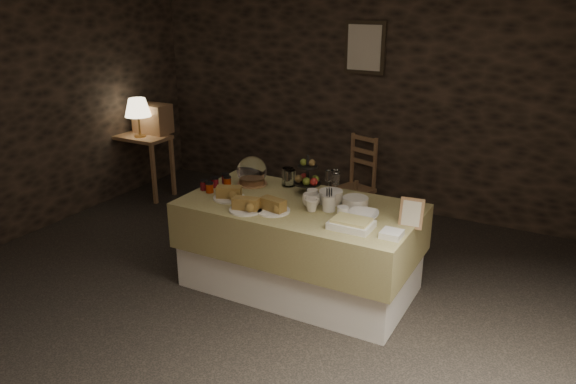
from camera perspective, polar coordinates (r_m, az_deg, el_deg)
The scene contains 27 objects.
ground_plane at distance 4.52m, azimuth -2.95°, elevation -11.20°, with size 5.50×5.00×0.01m, color black.
room_shell at distance 3.94m, azimuth -3.35°, elevation 8.62°, with size 5.52×5.02×2.60m.
buffet_table at distance 4.54m, azimuth 1.20°, elevation -4.91°, with size 1.86×0.99×0.74m.
console_table at distance 6.80m, azimuth -14.72°, elevation 4.54°, with size 0.68×0.39×0.73m.
table_lamp at distance 6.63m, azimuth -15.04°, elevation 8.25°, with size 0.30×0.30×0.44m.
wine_rack at distance 6.83m, azimuth -13.60°, elevation 7.28°, with size 0.42×0.26×0.34m, color olive.
chair at distance 6.34m, azimuth 6.91°, elevation 1.63°, with size 0.47×0.46×0.63m.
framed_picture at distance 6.18m, azimuth 7.81°, elevation 14.34°, with size 0.45×0.04×0.55m.
plate_stack_a at distance 4.45m, azimuth 4.37°, elevation -0.47°, with size 0.19×0.19×0.10m, color white.
plate_stack_b at distance 4.36m, azimuth 6.85°, elevation -1.07°, with size 0.20×0.20×0.09m, color white.
cutlery_holder at distance 4.28m, azimuth 4.19°, elevation -1.14°, with size 0.10×0.10×0.12m, color white.
cup_a at distance 4.35m, azimuth 2.36°, elevation -0.86°, with size 0.14×0.14×0.11m, color white.
cup_b at distance 4.27m, azimuth 2.41°, elevation -1.32°, with size 0.11×0.11×0.10m, color white.
mug_c at distance 4.48m, azimuth 2.48°, elevation -0.33°, with size 0.09×0.09×0.10m, color white.
mug_d at distance 4.15m, azimuth 5.58°, elevation -2.08°, with size 0.08×0.08×0.09m, color white.
bowl at distance 4.16m, azimuth 7.65°, elevation -2.39°, with size 0.23×0.23×0.06m, color white.
cake_dome at distance 4.84m, azimuth -3.69°, elevation 1.96°, with size 0.26×0.26×0.26m.
fruit_stand at distance 4.62m, azimuth 2.00°, elevation 1.38°, with size 0.23×0.23×0.33m.
bread_platter_left at distance 4.54m, azimuth -6.01°, elevation -0.22°, with size 0.26×0.26×0.11m.
bread_platter_center at distance 4.29m, azimuth -4.30°, elevation -1.41°, with size 0.26×0.26×0.11m.
bread_platter_right at distance 4.26m, azimuth -1.53°, elevation -1.51°, with size 0.26×0.26×0.11m.
jam_jars at distance 4.81m, azimuth -7.29°, elevation 0.85°, with size 0.18×0.32×0.07m.
tart_dish at distance 4.00m, azimuth 6.45°, elevation -3.23°, with size 0.30×0.22×0.07m.
square_dish at distance 3.90m, azimuth 10.49°, elevation -4.23°, with size 0.14×0.14×0.04m, color white.
menu_frame at distance 4.10m, azimuth 12.43°, elevation -2.12°, with size 0.17×0.02×0.22m, color olive.
storage_jar_a at distance 4.80m, azimuth -0.03°, elevation 1.53°, with size 0.10×0.10×0.16m, color white.
storage_jar_b at distance 4.81m, azimuth 0.26°, elevation 1.43°, with size 0.09×0.09×0.14m, color white.
Camera 1 is at (2.04, -3.29, 2.33)m, focal length 35.00 mm.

